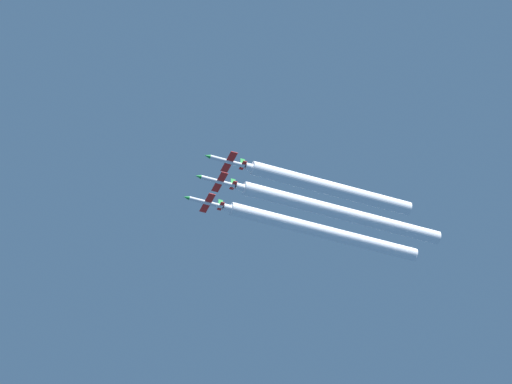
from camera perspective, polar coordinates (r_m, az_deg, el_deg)
jet_far_left at (r=333.87m, az=-1.30°, el=1.35°), size 7.85×11.43×2.75m
jet_inner_left at (r=339.81m, az=-1.70°, el=0.48°), size 7.85×11.43×2.75m
jet_center at (r=346.81m, az=-2.24°, el=-0.43°), size 7.85×11.43×2.75m
smoke_trail_far_left at (r=341.93m, az=3.17°, el=0.18°), size 3.62×46.33×3.62m
smoke_trail_inner_left at (r=349.79m, az=3.62°, el=-0.90°), size 3.62×58.70×3.62m
smoke_trail_center at (r=356.23m, az=2.84°, el=-1.72°), size 3.62×56.46×3.62m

